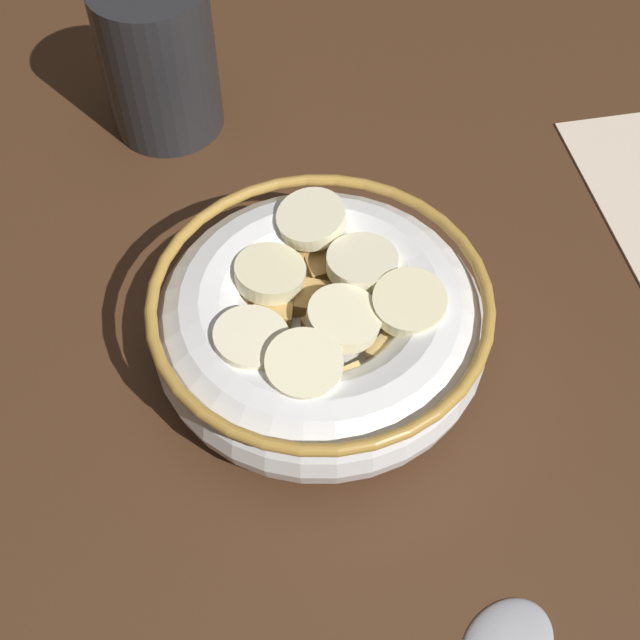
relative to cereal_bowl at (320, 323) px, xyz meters
The scene contains 3 objects.
ground_plane 3.78cm from the cereal_bowl, 102.27° to the right, with size 120.81×120.81×2.00cm, color #472B19.
cereal_bowl is the anchor object (origin of this frame).
coffee_mug 20.78cm from the cereal_bowl, 11.50° to the left, with size 9.98×6.90×9.55cm.
Camera 1 is at (-22.96, 6.80, 35.82)cm, focal length 46.74 mm.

